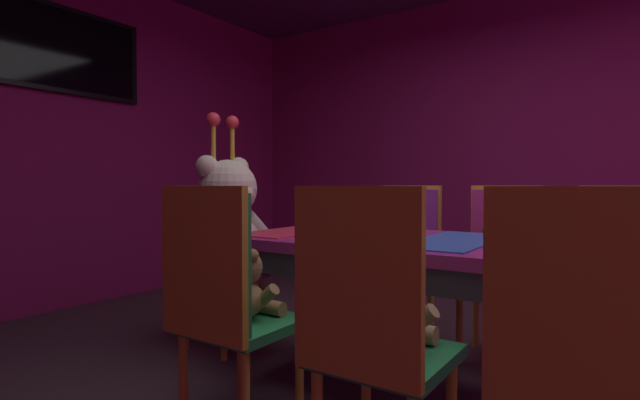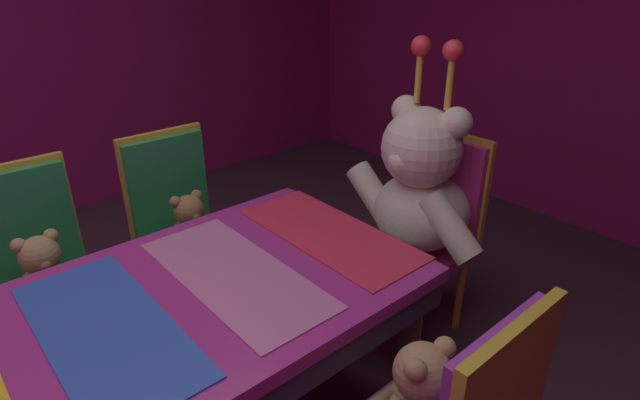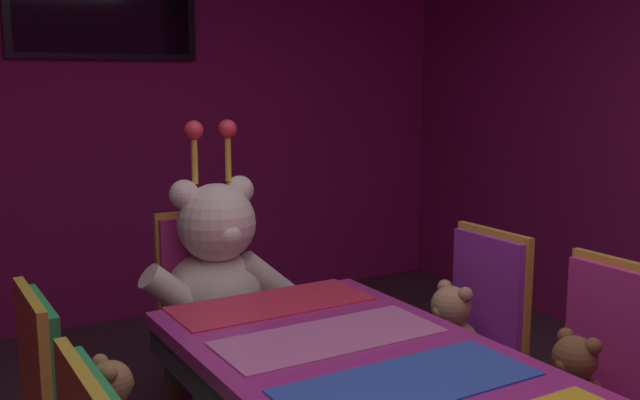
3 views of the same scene
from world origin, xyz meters
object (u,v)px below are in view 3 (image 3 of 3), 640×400
chair_right_1 (601,373)px  king_teddy_bear (218,268)px  teddy_right_1 (572,384)px  chair_right_2 (477,324)px  throne_chair (205,294)px  wall_tv (103,3)px  teddy_right_2 (449,329)px

chair_right_1 → king_teddy_bear: size_ratio=1.03×
teddy_right_1 → chair_right_2: size_ratio=0.32×
chair_right_2 → king_teddy_bear: (-0.81, 0.79, 0.17)m
chair_right_1 → king_teddy_bear: 1.62m
chair_right_1 → throne_chair: (-0.83, 1.55, 0.00)m
king_teddy_bear → wall_tv: bearing=180.0°
chair_right_1 → king_teddy_bear: (-0.83, 1.38, 0.17)m
chair_right_1 → wall_tv: 3.54m
chair_right_1 → chair_right_2: (-0.02, 0.60, 0.00)m
teddy_right_2 → throne_chair: throne_chair is taller
chair_right_1 → king_teddy_bear: bearing=-59.1°
wall_tv → teddy_right_1: bearing=-77.7°
chair_right_2 → teddy_right_2: bearing=-0.0°
teddy_right_1 → wall_tv: wall_tv is taller
chair_right_1 → teddy_right_1: size_ratio=3.08×
teddy_right_1 → teddy_right_2: size_ratio=0.93×
chair_right_2 → throne_chair: same height
teddy_right_1 → teddy_right_2: (-0.02, 0.60, 0.01)m
king_teddy_bear → wall_tv: (-0.00, 1.74, 1.29)m
chair_right_2 → teddy_right_2: chair_right_2 is taller
chair_right_2 → throne_chair: size_ratio=1.00×
chair_right_1 → throne_chair: 1.76m
teddy_right_1 → throne_chair: size_ratio=0.32×
chair_right_1 → throne_chair: size_ratio=1.00×
chair_right_1 → teddy_right_2: bearing=-74.5°
king_teddy_bear → teddy_right_2: bearing=40.1°
wall_tv → throne_chair: bearing=-90.0°
teddy_right_2 → chair_right_2: bearing=180.0°
throne_chair → wall_tv: bearing=180.0°
chair_right_2 → throne_chair: bearing=-49.8°
teddy_right_1 → king_teddy_bear: king_teddy_bear is taller
chair_right_2 → teddy_right_2: 0.15m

